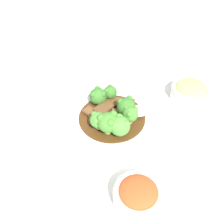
% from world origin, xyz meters
% --- Properties ---
extents(ground_plane, '(4.00, 4.00, 0.00)m').
position_xyz_m(ground_plane, '(0.00, 0.00, 0.00)').
color(ground_plane, white).
extents(main_plate, '(0.28, 0.28, 0.02)m').
position_xyz_m(main_plate, '(0.00, 0.00, 0.01)').
color(main_plate, white).
rests_on(main_plate, ground_plane).
extents(beef_strip_0, '(0.08, 0.04, 0.01)m').
position_xyz_m(beef_strip_0, '(-0.02, -0.01, 0.02)').
color(beef_strip_0, brown).
rests_on(beef_strip_0, main_plate).
extents(beef_strip_1, '(0.04, 0.08, 0.01)m').
position_xyz_m(beef_strip_1, '(0.04, -0.03, 0.03)').
color(beef_strip_1, brown).
rests_on(beef_strip_1, main_plate).
extents(beef_strip_2, '(0.03, 0.06, 0.01)m').
position_xyz_m(beef_strip_2, '(-0.01, 0.03, 0.02)').
color(beef_strip_2, brown).
rests_on(beef_strip_2, main_plate).
extents(beef_strip_3, '(0.05, 0.05, 0.01)m').
position_xyz_m(beef_strip_3, '(0.01, 0.05, 0.02)').
color(beef_strip_3, brown).
rests_on(beef_strip_3, main_plate).
extents(beef_strip_4, '(0.07, 0.07, 0.02)m').
position_xyz_m(beef_strip_4, '(0.03, 0.01, 0.03)').
color(beef_strip_4, brown).
rests_on(beef_strip_4, main_plate).
extents(broccoli_floret_0, '(0.05, 0.05, 0.05)m').
position_xyz_m(broccoli_floret_0, '(-0.06, -0.01, 0.05)').
color(broccoli_floret_0, '#8EB756').
rests_on(broccoli_floret_0, main_plate).
extents(broccoli_floret_1, '(0.04, 0.04, 0.05)m').
position_xyz_m(broccoli_floret_1, '(-0.03, -0.04, 0.05)').
color(broccoli_floret_1, '#7FA84C').
rests_on(broccoli_floret_1, main_plate).
extents(broccoli_floret_2, '(0.05, 0.05, 0.05)m').
position_xyz_m(broccoli_floret_2, '(0.00, -0.04, 0.05)').
color(broccoli_floret_2, '#7FA84C').
rests_on(broccoli_floret_2, main_plate).
extents(broccoli_floret_3, '(0.05, 0.05, 0.05)m').
position_xyz_m(broccoli_floret_3, '(0.05, 0.03, 0.05)').
color(broccoli_floret_3, '#8EB756').
rests_on(broccoli_floret_3, main_plate).
extents(broccoli_floret_4, '(0.04, 0.04, 0.05)m').
position_xyz_m(broccoli_floret_4, '(-0.04, 0.04, 0.05)').
color(broccoli_floret_4, '#8EB756').
rests_on(broccoli_floret_4, main_plate).
extents(broccoli_floret_5, '(0.05, 0.05, 0.06)m').
position_xyz_m(broccoli_floret_5, '(-0.05, 0.01, 0.06)').
color(broccoli_floret_5, '#7FA84C').
rests_on(broccoli_floret_5, main_plate).
extents(broccoli_floret_6, '(0.04, 0.04, 0.05)m').
position_xyz_m(broccoli_floret_6, '(0.06, 0.00, 0.05)').
color(broccoli_floret_6, '#7FA84C').
rests_on(broccoli_floret_6, main_plate).
extents(serving_spoon, '(0.05, 0.21, 0.01)m').
position_xyz_m(serving_spoon, '(0.01, -0.09, 0.03)').
color(serving_spoon, '#B7B7BC').
rests_on(serving_spoon, main_plate).
extents(side_bowl_kimchi, '(0.10, 0.10, 0.05)m').
position_xyz_m(side_bowl_kimchi, '(-0.23, -0.03, 0.03)').
color(side_bowl_kimchi, white).
rests_on(side_bowl_kimchi, ground_plane).
extents(side_bowl_appetizer, '(0.11, 0.11, 0.05)m').
position_xyz_m(side_bowl_appetizer, '(0.08, -0.23, 0.02)').
color(side_bowl_appetizer, white).
rests_on(side_bowl_appetizer, ground_plane).
extents(sauce_dish, '(0.06, 0.06, 0.01)m').
position_xyz_m(sauce_dish, '(-0.03, 0.20, 0.01)').
color(sauce_dish, white).
rests_on(sauce_dish, ground_plane).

